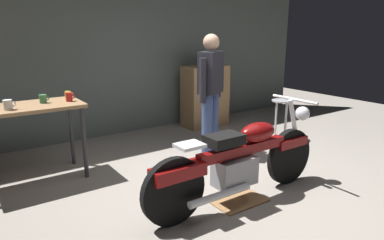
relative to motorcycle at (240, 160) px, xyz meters
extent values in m
plane|color=gray|center=(0.11, 0.25, -0.45)|extent=(12.00, 12.00, 0.00)
cube|color=#56605B|center=(0.11, 3.05, 1.10)|extent=(8.00, 0.12, 3.10)
cube|color=#99724C|center=(-1.69, 1.75, 0.43)|extent=(1.30, 0.64, 0.04)
cylinder|color=#2D2D33|center=(-1.10, 1.49, -0.02)|extent=(0.05, 0.05, 0.86)
cylinder|color=#2D2D33|center=(-1.10, 2.01, -0.02)|extent=(0.05, 0.05, 0.86)
cylinder|color=black|center=(0.76, 0.00, -0.13)|extent=(0.64, 0.07, 0.64)
cylinder|color=black|center=(-0.79, 0.00, -0.13)|extent=(0.64, 0.07, 0.64)
cube|color=maroon|center=(0.76, 0.00, 0.05)|extent=(0.44, 0.14, 0.10)
cube|color=maroon|center=(-0.74, 0.00, 0.05)|extent=(0.52, 0.18, 0.12)
cube|color=gray|center=(-0.07, 0.00, -0.11)|extent=(0.44, 0.24, 0.28)
cube|color=maroon|center=(0.03, 0.00, 0.10)|extent=(1.10, 0.10, 0.10)
ellipsoid|color=maroon|center=(0.23, 0.00, 0.25)|extent=(0.44, 0.22, 0.20)
cube|color=black|center=(-0.22, 0.00, 0.25)|extent=(0.36, 0.24, 0.10)
cube|color=silver|center=(-0.62, 0.00, 0.27)|extent=(0.24, 0.20, 0.03)
cylinder|color=silver|center=(0.82, 0.00, 0.20)|extent=(0.26, 0.05, 0.68)
cylinder|color=silver|center=(0.78, 0.00, 0.53)|extent=(0.03, 0.60, 0.03)
sphere|color=silver|center=(0.94, 0.01, 0.35)|extent=(0.16, 0.16, 0.16)
cylinder|color=silver|center=(-0.37, -0.14, -0.23)|extent=(0.70, 0.07, 0.07)
cylinder|color=#3B4F80|center=(0.71, 1.34, -0.01)|extent=(0.15, 0.15, 0.88)
cylinder|color=#3B4F80|center=(0.53, 1.25, -0.01)|extent=(0.15, 0.15, 0.88)
cube|color=#26262D|center=(0.62, 1.30, 0.71)|extent=(0.44, 0.37, 0.56)
cylinder|color=#26262D|center=(0.84, 1.41, 0.63)|extent=(0.09, 0.09, 0.58)
cylinder|color=#26262D|center=(0.41, 1.19, 0.63)|extent=(0.09, 0.09, 0.58)
sphere|color=tan|center=(0.62, 1.30, 1.11)|extent=(0.22, 0.22, 0.22)
cylinder|color=#B2B2B7|center=(1.98, 1.20, 0.18)|extent=(0.32, 0.32, 0.02)
cylinder|color=#B2B2B7|center=(2.09, 1.20, -0.14)|extent=(0.02, 0.02, 0.62)
cylinder|color=#B2B2B7|center=(1.98, 1.31, -0.14)|extent=(0.02, 0.02, 0.62)
cylinder|color=#B2B2B7|center=(1.87, 1.20, -0.14)|extent=(0.02, 0.02, 0.62)
cylinder|color=#B2B2B7|center=(1.98, 1.09, -0.14)|extent=(0.02, 0.02, 0.62)
cube|color=#99724C|center=(1.47, 2.55, 0.10)|extent=(0.80, 0.44, 1.10)
sphere|color=tan|center=(1.47, 2.32, 0.40)|extent=(0.04, 0.04, 0.04)
sphere|color=tan|center=(1.47, 2.32, 0.10)|extent=(0.04, 0.04, 0.04)
sphere|color=tan|center=(1.47, 2.32, -0.20)|extent=(0.04, 0.04, 0.04)
cube|color=olive|center=(-0.01, 0.00, -0.44)|extent=(0.56, 0.40, 0.01)
cylinder|color=#3D7F4C|center=(-1.44, 1.79, 0.50)|extent=(0.08, 0.08, 0.10)
torus|color=#3D7F4C|center=(-1.40, 1.79, 0.50)|extent=(0.05, 0.01, 0.05)
cylinder|color=white|center=(-1.83, 1.62, 0.50)|extent=(0.09, 0.09, 0.11)
torus|color=white|center=(-1.78, 1.62, 0.51)|extent=(0.06, 0.01, 0.06)
cylinder|color=yellow|center=(-1.12, 1.92, 0.49)|extent=(0.07, 0.07, 0.09)
torus|color=yellow|center=(-1.08, 1.92, 0.50)|extent=(0.05, 0.01, 0.05)
cylinder|color=red|center=(-1.17, 1.71, 0.50)|extent=(0.08, 0.08, 0.10)
torus|color=red|center=(-1.12, 1.71, 0.51)|extent=(0.06, 0.01, 0.06)
camera|label=1|loc=(-2.28, -2.42, 1.27)|focal=32.55mm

